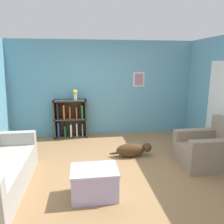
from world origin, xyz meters
name	(u,v)px	position (x,y,z in m)	size (l,w,h in m)	color
ground_plane	(115,170)	(0.00, 0.00, 0.00)	(14.00, 14.00, 0.00)	#997047
wall_back	(103,89)	(0.00, 2.25, 1.30)	(5.60, 0.13, 2.60)	#609EB7
bookshelf	(70,119)	(-0.92, 2.06, 0.50)	(0.88, 0.28, 1.04)	#42382D
recliner_chair	(209,149)	(1.90, -0.01, 0.33)	(1.04, 0.84, 0.92)	gray
coffee_table	(95,182)	(-0.43, -0.79, 0.24)	(0.71, 0.52, 0.46)	#ADA3CC
dog	(133,150)	(0.48, 0.56, 0.15)	(0.94, 0.27, 0.30)	#472D19
vase	(75,94)	(-0.76, 2.04, 1.19)	(0.12, 0.12, 0.28)	silver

